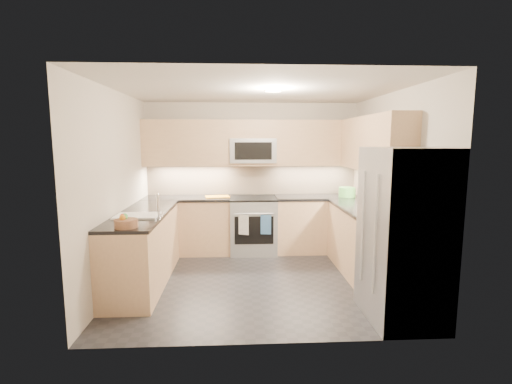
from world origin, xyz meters
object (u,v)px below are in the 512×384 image
gas_range (253,225)px  refrigerator (403,235)px  microwave (253,151)px  fruit_basket (126,223)px  utensil_bowl (347,192)px  cutting_board (217,197)px

gas_range → refrigerator: size_ratio=0.51×
microwave → refrigerator: size_ratio=0.42×
microwave → fruit_basket: (-1.46, -2.23, -0.72)m
microwave → utensil_bowl: 1.71m
gas_range → utensil_bowl: 1.66m
microwave → utensil_bowl: (1.56, -0.19, -0.68)m
gas_range → refrigerator: (1.45, -2.43, 0.45)m
fruit_basket → microwave: bearing=56.8°
microwave → cutting_board: bearing=-169.2°
gas_range → utensil_bowl: size_ratio=3.33×
fruit_basket → cutting_board: bearing=67.7°
gas_range → refrigerator: refrigerator is taller
microwave → fruit_basket: microwave is taller
utensil_bowl → fruit_basket: size_ratio=1.11×
gas_range → microwave: bearing=90.0°
utensil_bowl → microwave: bearing=172.9°
utensil_bowl → gas_range: bearing=177.5°
cutting_board → utensil_bowl: bearing=-2.2°
cutting_board → fruit_basket: size_ratio=1.57×
gas_range → cutting_board: (-0.59, 0.01, 0.49)m
refrigerator → cutting_board: refrigerator is taller
gas_range → cutting_board: size_ratio=2.36×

